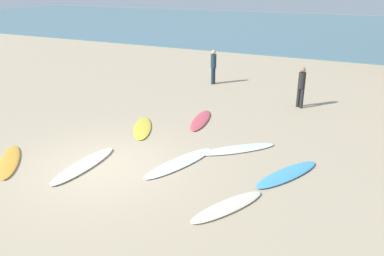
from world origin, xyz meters
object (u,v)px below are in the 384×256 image
object	(u,v)px
surfboard_2	(9,161)
beachgoer_near	(301,85)
surfboard_6	(201,120)
beachgoer_mid	(213,65)
surfboard_5	(180,163)
surfboard_3	(228,206)
surfboard_4	(142,128)
surfboard_0	(287,174)
surfboard_7	(237,149)
surfboard_1	(84,165)

from	to	relation	value
surfboard_2	beachgoer_near	world-z (taller)	beachgoer_near
surfboard_6	beachgoer_mid	size ratio (longest dim) A/B	1.37
surfboard_5	surfboard_3	bearing A→B (deg)	159.42
surfboard_6	surfboard_4	bearing A→B (deg)	-145.31
surfboard_0	surfboard_5	distance (m)	2.91
surfboard_0	beachgoer_near	distance (m)	6.19
surfboard_5	beachgoer_mid	world-z (taller)	beachgoer_mid
surfboard_2	surfboard_7	size ratio (longest dim) A/B	0.92
surfboard_3	beachgoer_near	xyz separation A→B (m)	(-0.19, 8.18, 0.87)
surfboard_0	surfboard_3	size ratio (longest dim) A/B	1.12
surfboard_0	surfboard_5	world-z (taller)	surfboard_0
surfboard_2	surfboard_7	world-z (taller)	surfboard_2
surfboard_6	surfboard_3	bearing A→B (deg)	-71.35
surfboard_0	surfboard_1	world-z (taller)	surfboard_1
surfboard_7	beachgoer_near	bearing A→B (deg)	-53.36
beachgoer_mid	beachgoer_near	bearing A→B (deg)	-115.57
surfboard_3	surfboard_5	xyz separation A→B (m)	(-2.02, 1.47, -0.00)
surfboard_0	surfboard_7	world-z (taller)	surfboard_0
surfboard_7	surfboard_5	bearing A→B (deg)	100.22
surfboard_0	beachgoer_near	world-z (taller)	beachgoer_near
surfboard_4	beachgoer_mid	bearing A→B (deg)	62.85
surfboard_1	beachgoer_mid	world-z (taller)	beachgoer_mid
surfboard_2	surfboard_3	world-z (taller)	same
surfboard_6	beachgoer_near	size ratio (longest dim) A/B	1.39
surfboard_2	surfboard_4	bearing A→B (deg)	-159.68
surfboard_3	surfboard_4	size ratio (longest dim) A/B	0.93
surfboard_1	surfboard_6	distance (m)	4.91
surfboard_0	beachgoer_mid	size ratio (longest dim) A/B	1.40
surfboard_6	beachgoer_mid	bearing A→B (deg)	96.26
surfboard_2	surfboard_3	distance (m)	6.34
surfboard_1	surfboard_2	size ratio (longest dim) A/B	1.11
surfboard_2	surfboard_4	size ratio (longest dim) A/B	1.02
surfboard_0	surfboard_4	world-z (taller)	surfboard_0
surfboard_7	beachgoer_near	xyz separation A→B (m)	(0.73, 5.12, 0.87)
surfboard_2	beachgoer_mid	distance (m)	10.88
surfboard_0	beachgoer_near	xyz separation A→B (m)	(-1.00, 6.05, 0.87)
surfboard_3	surfboard_5	size ratio (longest dim) A/B	0.80
surfboard_2	beachgoer_mid	xyz separation A→B (m)	(1.45, 10.75, 0.89)
surfboard_4	surfboard_6	distance (m)	2.17
surfboard_5	surfboard_7	distance (m)	1.94
surfboard_5	surfboard_7	world-z (taller)	surfboard_7
surfboard_4	surfboard_5	bearing A→B (deg)	-66.89
surfboard_4	surfboard_0	bearing A→B (deg)	-42.72
surfboard_4	surfboard_7	world-z (taller)	surfboard_7
beachgoer_near	surfboard_5	bearing A→B (deg)	-68.16
surfboard_2	beachgoer_mid	world-z (taller)	beachgoer_mid
surfboard_3	surfboard_7	bearing A→B (deg)	132.10
surfboard_0	beachgoer_mid	bearing A→B (deg)	-30.26
beachgoer_mid	surfboard_4	bearing A→B (deg)	-179.62
surfboard_2	surfboard_6	size ratio (longest dim) A/B	0.99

